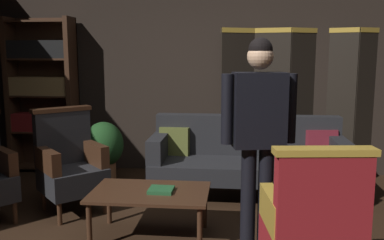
# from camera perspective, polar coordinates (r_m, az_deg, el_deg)

# --- Properties ---
(back_wall) EXTENTS (7.20, 0.10, 2.80)m
(back_wall) POSITION_cam_1_polar(r_m,az_deg,el_deg) (5.63, 1.73, 7.16)
(back_wall) COLOR black
(back_wall) RESTS_ON ground_plane
(folding_screen) EXTENTS (2.12, 0.38, 1.90)m
(folding_screen) POSITION_cam_1_polar(r_m,az_deg,el_deg) (5.59, 14.90, 2.59)
(folding_screen) COLOR black
(folding_screen) RESTS_ON ground_plane
(bookshelf) EXTENTS (0.90, 0.32, 2.05)m
(bookshelf) POSITION_cam_1_polar(r_m,az_deg,el_deg) (5.95, -19.64, 3.67)
(bookshelf) COLOR #382114
(bookshelf) RESTS_ON ground_plane
(velvet_couch) EXTENTS (2.12, 0.78, 0.88)m
(velvet_couch) POSITION_cam_1_polar(r_m,az_deg,el_deg) (4.75, 7.45, -4.83)
(velvet_couch) COLOR #382114
(velvet_couch) RESTS_ON ground_plane
(coffee_table) EXTENTS (1.00, 0.64, 0.42)m
(coffee_table) POSITION_cam_1_polar(r_m,az_deg,el_deg) (3.67, -5.70, -10.24)
(coffee_table) COLOR #382114
(coffee_table) RESTS_ON ground_plane
(armchair_gilt_accent) EXTENTS (0.65, 0.64, 1.04)m
(armchair_gilt_accent) POSITION_cam_1_polar(r_m,az_deg,el_deg) (2.87, 16.02, -13.69)
(armchair_gilt_accent) COLOR #B78E33
(armchair_gilt_accent) RESTS_ON ground_plane
(armchair_wing_left) EXTENTS (0.82, 0.82, 1.04)m
(armchair_wing_left) POSITION_cam_1_polar(r_m,az_deg,el_deg) (4.41, -16.26, -5.68)
(armchair_wing_left) COLOR #382114
(armchair_wing_left) RESTS_ON ground_plane
(standing_figure) EXTENTS (0.58, 0.28, 1.70)m
(standing_figure) POSITION_cam_1_polar(r_m,az_deg,el_deg) (3.30, 9.02, -0.81)
(standing_figure) COLOR black
(standing_figure) RESTS_ON ground_plane
(potted_plant) EXTENTS (0.48, 0.48, 0.77)m
(potted_plant) POSITION_cam_1_polar(r_m,az_deg,el_deg) (5.20, -11.89, -3.84)
(potted_plant) COLOR brown
(potted_plant) RESTS_ON ground_plane
(book_green_cloth) EXTENTS (0.21, 0.20, 0.03)m
(book_green_cloth) POSITION_cam_1_polar(r_m,az_deg,el_deg) (3.62, -4.21, -9.45)
(book_green_cloth) COLOR #1E4C28
(book_green_cloth) RESTS_ON coffee_table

